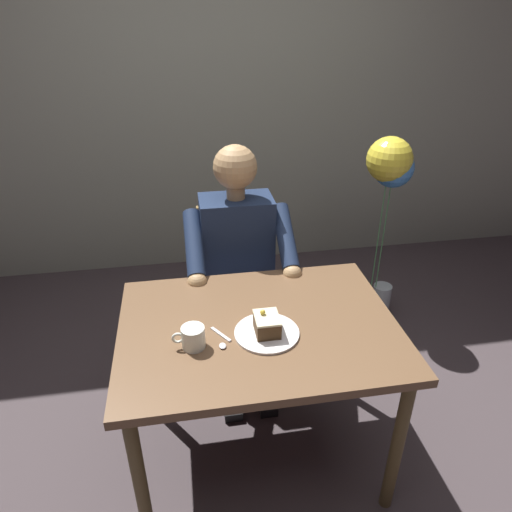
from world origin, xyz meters
name	(u,v)px	position (x,y,z in m)	size (l,w,h in m)	color
ground_plane	(258,451)	(0.00, 0.00, 0.00)	(14.00, 14.00, 0.00)	#42383B
cafe_rear_panel	(210,61)	(0.00, -1.93, 1.50)	(6.40, 0.12, 3.00)	gray
dining_table	(259,342)	(0.00, 0.00, 0.65)	(1.08, 0.80, 0.74)	brown
chair	(236,279)	(0.00, -0.75, 0.49)	(0.42, 0.42, 0.89)	brown
seated_person	(239,268)	(0.00, -0.58, 0.66)	(0.53, 0.58, 1.27)	#1B2945
dessert_plate	(267,333)	(-0.02, 0.06, 0.75)	(0.25, 0.25, 0.01)	white
cake_slice	(267,324)	(-0.02, 0.06, 0.79)	(0.09, 0.11, 0.09)	#452E18
coffee_cup	(193,337)	(0.26, 0.09, 0.78)	(0.12, 0.09, 0.08)	white
dessert_spoon	(222,340)	(0.15, 0.08, 0.74)	(0.07, 0.14, 0.01)	silver
balloon_display	(390,178)	(-0.93, -0.94, 0.96)	(0.28, 0.26, 1.20)	#B2C1C6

